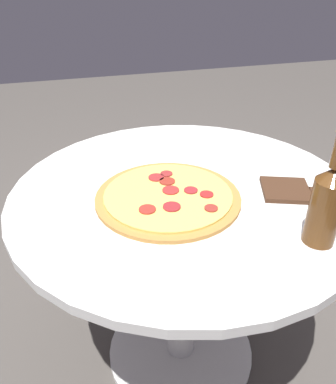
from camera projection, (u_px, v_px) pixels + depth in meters
name	position (u px, v px, depth m)	size (l,w,h in m)	color
ground_plane	(180.00, 350.00, 1.35)	(8.00, 8.00, 0.00)	#4C4742
table	(183.00, 240.00, 1.09)	(0.92, 0.92, 0.68)	silver
pizza	(168.00, 196.00, 0.94)	(0.37, 0.37, 0.02)	#B77F3D
beer_bottle	(327.00, 202.00, 0.75)	(0.07, 0.07, 0.26)	#563314
pizza_paddle	(297.00, 190.00, 0.97)	(0.24, 0.16, 0.02)	#422819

